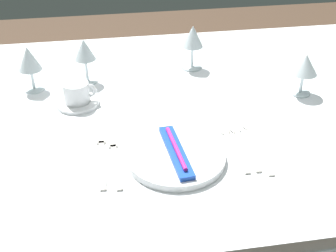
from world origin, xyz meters
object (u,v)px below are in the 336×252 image
at_px(spoon_soup, 231,142).
at_px(toothbrush_package, 176,151).
at_px(fork_outer, 115,160).
at_px(wine_glass_far, 193,39).
at_px(wine_glass_right, 85,52).
at_px(wine_glass_left, 29,61).
at_px(fork_inner, 102,158).
at_px(dinner_plate, 176,157).
at_px(wine_glass_centre, 305,66).
at_px(spoon_tea, 255,140).
at_px(spoon_dessert, 242,141).
at_px(coffee_cup_right, 77,92).

bearing_deg(spoon_soup, toothbrush_package, -163.64).
xyz_separation_m(fork_outer, wine_glass_far, (0.29, 0.47, 0.10)).
relative_size(fork_outer, wine_glass_far, 1.38).
bearing_deg(wine_glass_right, wine_glass_left, -171.03).
bearing_deg(wine_glass_far, fork_inner, -124.78).
bearing_deg(toothbrush_package, wine_glass_far, 73.89).
xyz_separation_m(dinner_plate, fork_outer, (-0.15, 0.02, -0.01)).
distance_m(wine_glass_left, wine_glass_far, 0.52).
xyz_separation_m(fork_outer, wine_glass_right, (-0.06, 0.43, 0.10)).
relative_size(fork_outer, wine_glass_centre, 1.59).
bearing_deg(spoon_soup, spoon_tea, -0.94).
bearing_deg(wine_glass_centre, wine_glass_right, 164.14).
height_order(spoon_dessert, wine_glass_centre, wine_glass_centre).
xyz_separation_m(coffee_cup_right, wine_glass_far, (0.38, 0.19, 0.06)).
xyz_separation_m(toothbrush_package, fork_inner, (-0.18, 0.03, -0.02)).
bearing_deg(fork_outer, toothbrush_package, -7.70).
bearing_deg(coffee_cup_right, fork_outer, -72.52).
xyz_separation_m(spoon_dessert, wine_glass_far, (-0.04, 0.45, 0.10)).
xyz_separation_m(toothbrush_package, wine_glass_left, (-0.37, 0.42, 0.07)).
bearing_deg(toothbrush_package, spoon_tea, 11.45).
xyz_separation_m(spoon_soup, wine_glass_centre, (0.28, 0.22, 0.09)).
relative_size(spoon_soup, wine_glass_centre, 1.58).
height_order(spoon_tea, wine_glass_far, wine_glass_far).
relative_size(spoon_soup, wine_glass_far, 1.37).
distance_m(toothbrush_package, spoon_dessert, 0.19).
bearing_deg(wine_glass_right, spoon_tea, -43.63).
xyz_separation_m(fork_inner, spoon_tea, (0.39, 0.01, -0.00)).
bearing_deg(coffee_cup_right, wine_glass_right, 78.41).
distance_m(toothbrush_package, fork_outer, 0.15).
relative_size(spoon_soup, spoon_tea, 0.88).
distance_m(coffee_cup_right, wine_glass_right, 0.16).
height_order(coffee_cup_right, wine_glass_left, wine_glass_left).
height_order(toothbrush_package, fork_outer, toothbrush_package).
bearing_deg(wine_glass_centre, dinner_plate, -148.57).
height_order(fork_inner, coffee_cup_right, coffee_cup_right).
bearing_deg(wine_glass_far, toothbrush_package, -106.11).
bearing_deg(wine_glass_far, spoon_soup, -88.85).
bearing_deg(fork_inner, spoon_tea, 1.47).
height_order(dinner_plate, spoon_tea, dinner_plate).
distance_m(coffee_cup_right, wine_glass_far, 0.43).
bearing_deg(spoon_dessert, dinner_plate, -165.76).
relative_size(fork_outer, spoon_soup, 1.01).
height_order(fork_outer, spoon_tea, spoon_tea).
bearing_deg(wine_glass_far, wine_glass_left, -171.85).
relative_size(dinner_plate, fork_outer, 1.17).
xyz_separation_m(fork_inner, wine_glass_centre, (0.61, 0.23, 0.09)).
xyz_separation_m(toothbrush_package, wine_glass_right, (-0.21, 0.45, 0.08)).
distance_m(fork_outer, coffee_cup_right, 0.30).
relative_size(wine_glass_left, wine_glass_right, 0.98).
height_order(dinner_plate, wine_glass_left, wine_glass_left).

